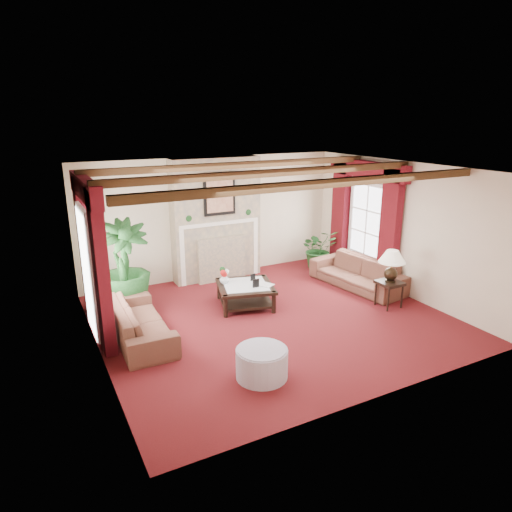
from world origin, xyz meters
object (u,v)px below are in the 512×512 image
sofa_left (139,316)px  coffee_table (245,295)px  sofa_right (357,268)px  potted_palm (125,285)px  side_table (389,294)px  ottoman (262,363)px

sofa_left → coffee_table: (2.15, 0.40, -0.19)m
sofa_right → potted_palm: (-4.68, 1.10, 0.06)m
side_table → potted_palm: bearing=153.6°
sofa_left → ottoman: bearing=-147.0°
sofa_right → ottoman: bearing=-66.1°
sofa_right → sofa_left: bearing=-95.6°
coffee_table → side_table: side_table is taller
coffee_table → ottoman: size_ratio=1.42×
sofa_left → potted_palm: size_ratio=1.16×
sofa_left → sofa_right: sofa_right is taller
coffee_table → side_table: bearing=-12.8°
potted_palm → coffee_table: size_ratio=1.70×
side_table → ottoman: size_ratio=0.69×
sofa_right → side_table: sofa_right is taller
potted_palm → side_table: size_ratio=3.48×
potted_palm → ottoman: size_ratio=2.41×
ottoman → side_table: bearing=17.7°
side_table → sofa_right: bearing=82.0°
sofa_left → ottoman: sofa_left is taller
sofa_left → ottoman: size_ratio=2.79×
sofa_right → side_table: 1.16m
potted_palm → side_table: potted_palm is taller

